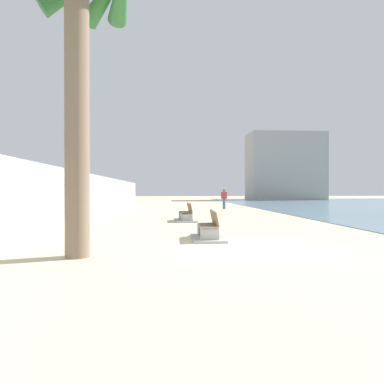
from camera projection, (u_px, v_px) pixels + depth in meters
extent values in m
plane|color=beige|center=(193.00, 211.00, 28.00)|extent=(120.00, 120.00, 0.00)
cube|color=#9E9E99|center=(97.00, 194.00, 27.38)|extent=(0.80, 64.00, 2.74)
cylinder|color=#7A6651|center=(77.00, 123.00, 8.79)|extent=(0.61, 0.61, 6.74)
cube|color=#9E9E99|center=(210.00, 234.00, 11.32)|extent=(0.61, 0.22, 0.50)
cube|color=#9E9E99|center=(206.00, 230.00, 12.72)|extent=(0.61, 0.22, 0.50)
cube|color=brown|center=(208.00, 226.00, 12.02)|extent=(0.55, 1.61, 0.06)
cube|color=brown|center=(214.00, 218.00, 12.03)|extent=(0.21, 1.60, 0.50)
cube|color=#9E9E99|center=(208.00, 238.00, 12.02)|extent=(1.17, 2.13, 0.08)
cube|color=#9E9E99|center=(187.00, 217.00, 18.20)|extent=(0.61, 0.22, 0.50)
cube|color=#9E9E99|center=(184.00, 215.00, 19.59)|extent=(0.61, 0.22, 0.50)
cube|color=brown|center=(185.00, 213.00, 18.89)|extent=(0.55, 1.62, 0.06)
cube|color=brown|center=(190.00, 207.00, 18.91)|extent=(0.22, 1.60, 0.50)
cube|color=#9E9E99|center=(185.00, 220.00, 18.89)|extent=(1.17, 2.14, 0.08)
cylinder|color=teal|center=(225.00, 204.00, 30.29)|extent=(0.12, 0.12, 0.86)
cylinder|color=teal|center=(223.00, 204.00, 30.31)|extent=(0.12, 0.12, 0.86)
cube|color=#B22D33|center=(224.00, 196.00, 30.29)|extent=(0.35, 0.25, 0.61)
sphere|color=brown|center=(224.00, 190.00, 30.29)|extent=(0.23, 0.23, 0.23)
cylinder|color=#B22D33|center=(227.00, 195.00, 30.26)|extent=(0.09, 0.09, 0.55)
cylinder|color=#B22D33|center=(222.00, 195.00, 30.33)|extent=(0.09, 0.09, 0.55)
cube|color=#9E9E99|center=(285.00, 167.00, 57.29)|extent=(12.00, 6.00, 10.86)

